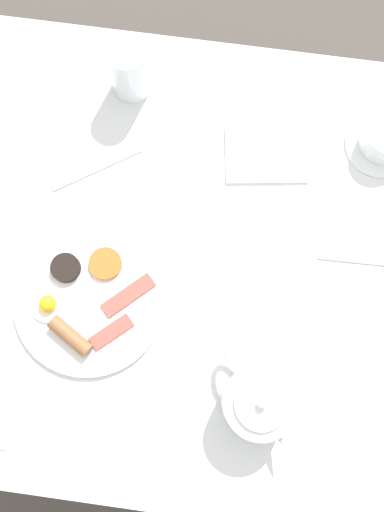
{
  "coord_description": "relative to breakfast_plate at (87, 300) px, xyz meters",
  "views": [
    {
      "loc": [
        -0.03,
        0.23,
        1.89
      ],
      "look_at": [
        0.0,
        0.0,
        0.8
      ],
      "focal_mm": 42.0,
      "sensor_mm": 36.0,
      "label": 1
    }
  ],
  "objects": [
    {
      "name": "knife_by_plate",
      "position": [
        -0.53,
        -0.15,
        -0.01
      ],
      "size": [
        0.22,
        0.02,
        0.0
      ],
      "rotation": [
        0.0,
        0.0,
        1.6
      ],
      "color": "silver",
      "rests_on": "table"
    },
    {
      "name": "breakfast_plate",
      "position": [
        0.0,
        0.0,
        0.0
      ],
      "size": [
        0.28,
        0.28,
        0.04
      ],
      "color": "white",
      "rests_on": "table"
    },
    {
      "name": "napkin_folded",
      "position": [
        -0.3,
        -0.34,
        -0.0
      ],
      "size": [
        0.18,
        0.16,
        0.01
      ],
      "rotation": [
        0.0,
        0.0,
        3.29
      ],
      "color": "white",
      "rests_on": "table"
    },
    {
      "name": "table",
      "position": [
        -0.18,
        -0.11,
        -0.09
      ],
      "size": [
        1.0,
        0.92,
        0.78
      ],
      "color": "silver",
      "rests_on": "ground_plane"
    },
    {
      "name": "fork_by_plate",
      "position": [
        0.03,
        -0.26,
        -0.01
      ],
      "size": [
        0.16,
        0.12,
        0.0
      ],
      "rotation": [
        0.0,
        0.0,
        2.16
      ],
      "color": "silver",
      "rests_on": "table"
    },
    {
      "name": "teapot_near",
      "position": [
        -0.33,
        0.14,
        0.04
      ],
      "size": [
        0.15,
        0.17,
        0.12
      ],
      "rotation": [
        0.0,
        0.0,
        2.28
      ],
      "color": "white",
      "rests_on": "table"
    },
    {
      "name": "spoon_for_tea",
      "position": [
        0.11,
        0.21,
        -0.01
      ],
      "size": [
        0.03,
        0.15,
        0.0
      ],
      "rotation": [
        0.0,
        0.0,
        3.25
      ],
      "color": "silver",
      "rests_on": "table"
    },
    {
      "name": "water_glass_tall",
      "position": [
        -0.02,
        -0.44,
        0.06
      ],
      "size": [
        0.08,
        0.08,
        0.13
      ],
      "color": "white",
      "rests_on": "table"
    },
    {
      "name": "ground_plane",
      "position": [
        -0.18,
        -0.11,
        -0.78
      ],
      "size": [
        8.0,
        8.0,
        0.0
      ],
      "primitive_type": "plane",
      "color": "#4C4742"
    }
  ]
}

